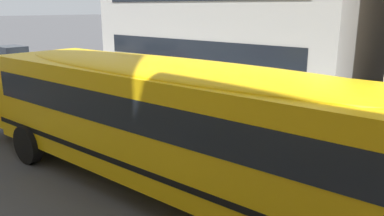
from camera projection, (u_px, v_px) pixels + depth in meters
ground_plane at (302, 192)px, 9.15m from camera, size 400.00×400.00×0.00m
lane_centreline at (302, 191)px, 9.15m from camera, size 110.00×0.16×0.01m
school_bus at (173, 116)px, 8.80m from camera, size 13.94×3.31×3.10m
parked_car_beige_by_hydrant at (12, 58)px, 26.81m from camera, size 3.92×1.93×1.64m
parked_car_maroon_end_of_row at (59, 66)px, 23.01m from camera, size 3.98×2.03×1.64m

